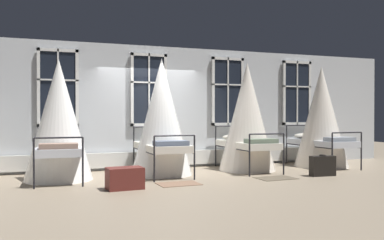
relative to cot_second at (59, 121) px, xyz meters
name	(u,v)px	position (x,y,z in m)	size (l,w,h in m)	color
ground	(160,174)	(2.17, 0.10, -1.21)	(26.57, 26.57, 0.00)	gray
back_wall_with_windows	(148,107)	(2.17, 1.23, 0.32)	(14.29, 0.10, 3.07)	silver
window_bank	(149,127)	(2.17, 1.11, -0.18)	(9.53, 0.10, 2.80)	black
cot_second	(59,121)	(0.00, 0.00, 0.00)	(1.38, 1.97, 2.51)	black
cot_third	(162,118)	(2.20, 0.04, 0.05)	(1.38, 1.96, 2.62)	black
cot_fourth	(247,118)	(4.36, 0.06, 0.06)	(1.38, 1.95, 2.62)	black
cot_fifth	(321,118)	(6.50, 0.04, 0.05)	(1.38, 1.95, 2.61)	black
rug_third	(179,184)	(2.17, -1.31, -1.21)	(0.80, 0.56, 0.01)	brown
rug_fourth	(276,178)	(4.32, -1.31, -1.21)	(0.80, 0.56, 0.01)	brown
suitcase_dark	(323,166)	(5.48, -1.35, -0.99)	(0.57, 0.24, 0.47)	black
travel_trunk	(125,178)	(1.09, -1.49, -1.02)	(0.64, 0.40, 0.39)	#5B231E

